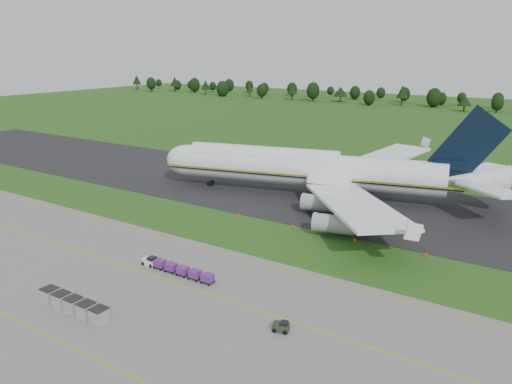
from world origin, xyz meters
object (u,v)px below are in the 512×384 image
Objects in this scene: uld_row at (74,305)px; edge_markers at (323,233)px; utility_cart at (281,327)px; baggage_train at (176,269)px; aircraft at (312,169)px.

uld_row is 44.00m from edge_markers.
utility_cart is 26.15m from uld_row.
utility_cart is (20.87, -5.10, -0.23)m from baggage_train.
edge_markers is (11.13, 26.26, -0.51)m from baggage_train.
baggage_train reaches higher than edge_markers.
edge_markers is (12.94, -21.09, -5.87)m from aircraft.
aircraft is 25.43m from edge_markers.
uld_row reaches higher than utility_cart.
aircraft is 36.98× the size of utility_cart.
aircraft is at bearing 88.73° from uld_row.
baggage_train is 15.67m from uld_row.
aircraft is at bearing 113.38° from utility_cart.
utility_cart is at bearing -66.62° from aircraft.
utility_cart is 32.83m from edge_markers.
utility_cart reaches higher than edge_markers.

